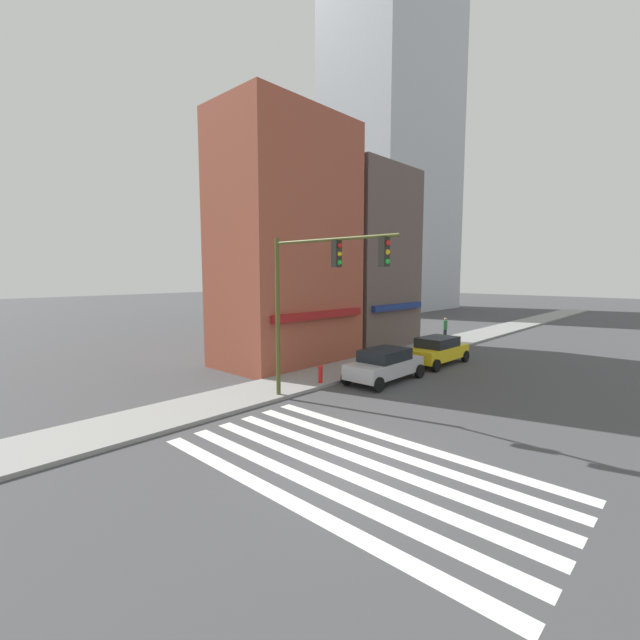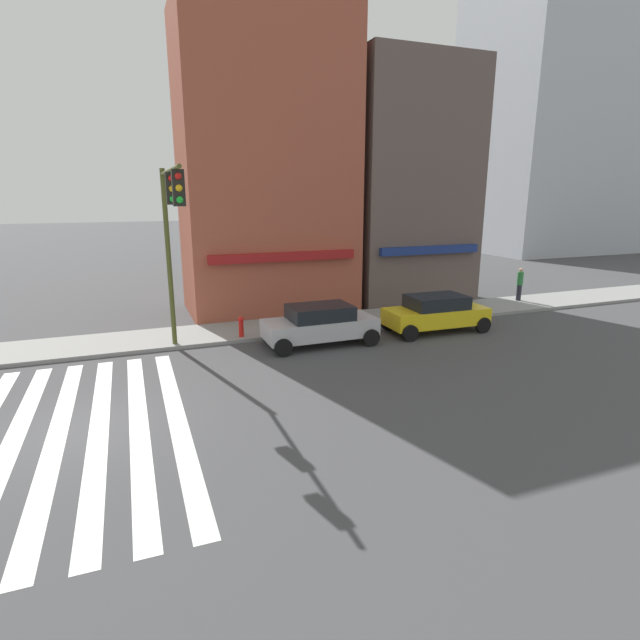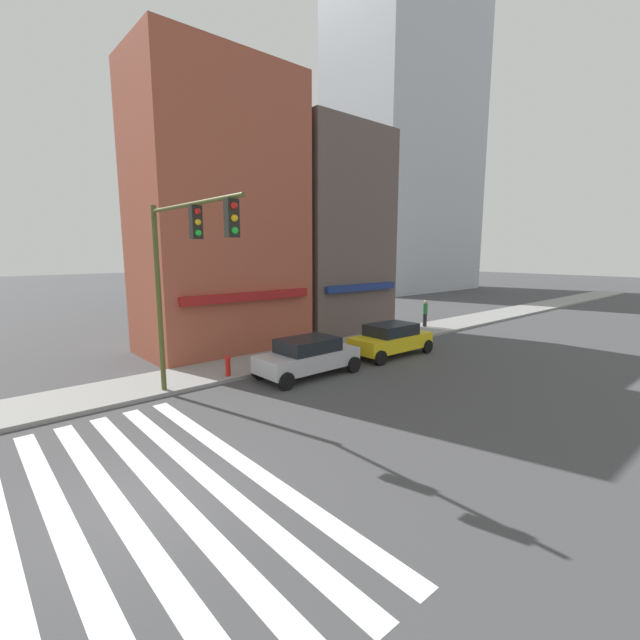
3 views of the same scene
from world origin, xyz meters
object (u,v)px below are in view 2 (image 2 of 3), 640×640
at_px(pedestrian_green_top, 520,284).
at_px(fire_hydrant, 241,326).
at_px(traffic_signal, 171,223).
at_px(sedan_yellow, 436,313).
at_px(sedan_silver, 320,324).

bearing_deg(pedestrian_green_top, fire_hydrant, -118.31).
xyz_separation_m(pedestrian_green_top, fire_hydrant, (-15.59, -1.57, -0.46)).
xyz_separation_m(traffic_signal, sedan_yellow, (10.71, 0.41, -4.02)).
distance_m(pedestrian_green_top, fire_hydrant, 15.67).
distance_m(traffic_signal, pedestrian_green_top, 18.95).
relative_size(traffic_signal, fire_hydrant, 7.92).
bearing_deg(fire_hydrant, traffic_signal, -141.07).
height_order(sedan_silver, pedestrian_green_top, pedestrian_green_top).
relative_size(pedestrian_green_top, fire_hydrant, 2.10).
bearing_deg(fire_hydrant, pedestrian_green_top, 5.76).
relative_size(sedan_yellow, fire_hydrant, 5.27).
height_order(traffic_signal, sedan_silver, traffic_signal).
xyz_separation_m(sedan_silver, sedan_yellow, (5.33, 0.00, 0.00)).
bearing_deg(traffic_signal, sedan_silver, 4.36).
height_order(pedestrian_green_top, fire_hydrant, pedestrian_green_top).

